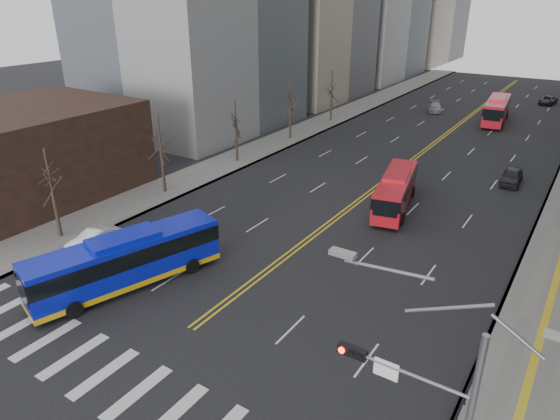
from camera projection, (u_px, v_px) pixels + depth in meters
name	position (u px, v px, depth m)	size (l,w,h in m)	color
ground	(120.00, 383.00, 24.03)	(220.00, 220.00, 0.00)	black
sidewalk_left	(303.00, 131.00, 66.73)	(5.00, 130.00, 0.15)	slate
crosswalk	(120.00, 383.00, 24.03)	(26.70, 4.00, 0.01)	silver
centerline	(448.00, 133.00, 66.18)	(0.55, 100.00, 0.01)	gold
storefront	(24.00, 153.00, 44.58)	(14.00, 18.00, 8.00)	black
signal_mast	(426.00, 396.00, 16.72)	(5.37, 0.37, 9.39)	gray
pedestrian_railing	(457.00, 415.00, 21.15)	(0.06, 6.06, 1.02)	black
street_trees	(329.00, 120.00, 52.13)	(35.20, 47.20, 7.60)	#2E221C
blue_bus	(126.00, 259.00, 31.29)	(6.09, 12.38, 3.54)	#0C17BC
red_bus_near	(396.00, 189.00, 42.62)	(4.32, 10.23, 3.19)	red
red_bus_far	(497.00, 108.00, 70.63)	(3.70, 11.46, 3.57)	red
car_white	(93.00, 239.00, 36.38)	(1.44, 4.14, 1.36)	white
car_dark_mid	(512.00, 176.00, 48.52)	(1.77, 4.39, 1.50)	black
car_silver	(435.00, 107.00, 77.63)	(1.92, 4.73, 1.37)	gray
car_dark_far	(548.00, 100.00, 82.57)	(2.15, 4.67, 1.30)	black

